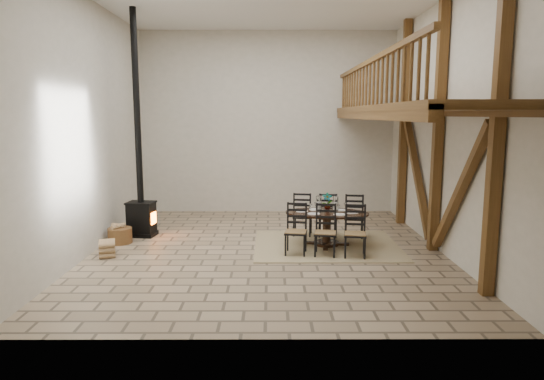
{
  "coord_description": "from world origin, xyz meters",
  "views": [
    {
      "loc": [
        0.07,
        -9.6,
        2.73
      ],
      "look_at": [
        0.1,
        0.4,
        1.17
      ],
      "focal_mm": 32.0,
      "sensor_mm": 36.0,
      "label": 1
    }
  ],
  "objects_px": {
    "dining_table": "(327,228)",
    "log_stack": "(107,249)",
    "log_basket": "(120,235)",
    "wood_stove": "(140,186)"
  },
  "relations": [
    {
      "from": "dining_table",
      "to": "log_basket",
      "type": "distance_m",
      "value": 4.42
    },
    {
      "from": "dining_table",
      "to": "log_stack",
      "type": "relative_size",
      "value": 4.42
    },
    {
      "from": "dining_table",
      "to": "log_basket",
      "type": "height_order",
      "value": "dining_table"
    },
    {
      "from": "dining_table",
      "to": "log_basket",
      "type": "xyz_separation_m",
      "value": [
        -4.41,
        0.21,
        -0.2
      ]
    },
    {
      "from": "dining_table",
      "to": "log_stack",
      "type": "bearing_deg",
      "value": -161.11
    },
    {
      "from": "dining_table",
      "to": "wood_stove",
      "type": "height_order",
      "value": "wood_stove"
    },
    {
      "from": "wood_stove",
      "to": "log_stack",
      "type": "bearing_deg",
      "value": -90.43
    },
    {
      "from": "dining_table",
      "to": "wood_stove",
      "type": "xyz_separation_m",
      "value": [
        -4.11,
        0.84,
        0.76
      ]
    },
    {
      "from": "dining_table",
      "to": "log_stack",
      "type": "distance_m",
      "value": 4.44
    },
    {
      "from": "log_basket",
      "to": "log_stack",
      "type": "bearing_deg",
      "value": -86.98
    }
  ]
}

